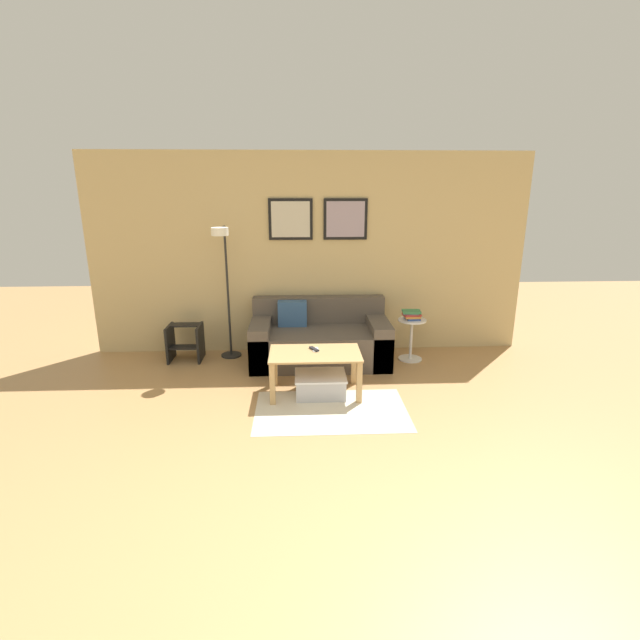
{
  "coord_description": "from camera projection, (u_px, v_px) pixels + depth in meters",
  "views": [
    {
      "loc": [
        -0.14,
        -2.29,
        2.12
      ],
      "look_at": [
        0.07,
        2.11,
        0.85
      ],
      "focal_mm": 26.0,
      "sensor_mm": 36.0,
      "label": 1
    }
  ],
  "objects": [
    {
      "name": "couch",
      "position": [
        319.0,
        340.0,
        5.8
      ],
      "size": [
        1.69,
        0.88,
        0.76
      ],
      "color": "brown",
      "rests_on": "ground_plane"
    },
    {
      "name": "wall_back",
      "position": [
        309.0,
        254.0,
        5.96
      ],
      "size": [
        5.6,
        0.09,
        2.55
      ],
      "color": "tan",
      "rests_on": "ground_plane"
    },
    {
      "name": "book_stack",
      "position": [
        412.0,
        315.0,
        5.76
      ],
      "size": [
        0.24,
        0.2,
        0.11
      ],
      "color": "#335199",
      "rests_on": "side_table"
    },
    {
      "name": "floor_lamp",
      "position": [
        224.0,
        273.0,
        5.54
      ],
      "size": [
        0.26,
        0.57,
        1.68
      ],
      "color": "black",
      "rests_on": "ground_plane"
    },
    {
      "name": "coffee_table",
      "position": [
        315.0,
        360.0,
        4.84
      ],
      "size": [
        0.95,
        0.56,
        0.46
      ],
      "color": "tan",
      "rests_on": "ground_plane"
    },
    {
      "name": "step_stool",
      "position": [
        185.0,
        341.0,
        5.84
      ],
      "size": [
        0.41,
        0.36,
        0.46
      ],
      "color": "black",
      "rests_on": "ground_plane"
    },
    {
      "name": "side_table",
      "position": [
        411.0,
        336.0,
        5.83
      ],
      "size": [
        0.35,
        0.35,
        0.53
      ],
      "color": "white",
      "rests_on": "ground_plane"
    },
    {
      "name": "cell_phone",
      "position": [
        315.0,
        350.0,
        4.9
      ],
      "size": [
        0.08,
        0.14,
        0.01
      ],
      "primitive_type": "cube",
      "rotation": [
        0.0,
        0.0,
        0.07
      ],
      "color": "silver",
      "rests_on": "coffee_table"
    },
    {
      "name": "ground_plane",
      "position": [
        325.0,
        552.0,
        2.8
      ],
      "size": [
        16.0,
        16.0,
        0.0
      ],
      "primitive_type": "plane",
      "color": "tan"
    },
    {
      "name": "remote_control",
      "position": [
        314.0,
        349.0,
        4.89
      ],
      "size": [
        0.11,
        0.15,
        0.02
      ],
      "primitive_type": "cube",
      "rotation": [
        0.0,
        0.0,
        0.5
      ],
      "color": "#232328",
      "rests_on": "coffee_table"
    },
    {
      "name": "area_rug",
      "position": [
        331.0,
        411.0,
        4.56
      ],
      "size": [
        1.49,
        0.93,
        0.01
      ],
      "primitive_type": "cube",
      "color": "beige",
      "rests_on": "ground_plane"
    },
    {
      "name": "storage_bin",
      "position": [
        320.0,
        384.0,
        4.88
      ],
      "size": [
        0.53,
        0.43,
        0.23
      ],
      "color": "#B2B2B7",
      "rests_on": "ground_plane"
    }
  ]
}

